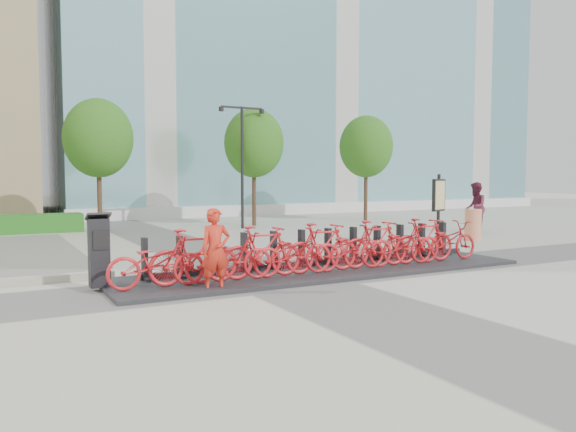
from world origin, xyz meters
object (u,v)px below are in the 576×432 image
construction_barrel (473,225)px  kiosk (99,251)px  map_sign (439,198)px  worker_red (216,250)px  pedestrian (475,207)px  bike_0 (157,262)px

construction_barrel → kiosk: bearing=-167.8°
construction_barrel → map_sign: 2.13m
map_sign → worker_red: bearing=-179.3°
kiosk → construction_barrel: bearing=12.4°
kiosk → map_sign: (10.68, 2.38, 0.71)m
pedestrian → map_sign: 4.65m
map_sign → construction_barrel: bearing=-10.5°
worker_red → construction_barrel: worker_red is taller
map_sign → pedestrian: bearing=8.4°
pedestrian → construction_barrel: 2.92m
kiosk → map_sign: map_sign is taller
kiosk → worker_red: 2.19m
kiosk → construction_barrel: size_ratio=1.34×
pedestrian → map_sign: bearing=-12.8°
worker_red → pedestrian: pedestrian is taller
bike_0 → map_sign: (9.76, 3.00, 0.90)m
map_sign → bike_0: bearing=176.1°
bike_0 → worker_red: bearing=-117.1°
pedestrian → map_sign: size_ratio=0.87×
worker_red → construction_barrel: 11.35m
kiosk → pedestrian: 15.43m
kiosk → worker_red: (1.89, -1.11, 0.03)m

